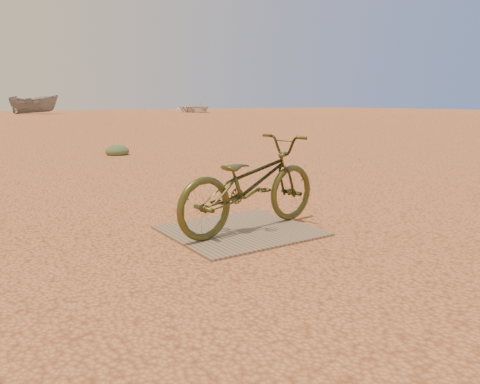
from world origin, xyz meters
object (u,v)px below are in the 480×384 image
bicycle (250,184)px  boat_far_right (196,108)px  plywood_board (240,231)px  boat_mid_right (34,104)px

bicycle → boat_far_right: boat_far_right is taller
boat_far_right → plywood_board: bearing=-119.2°
boat_far_right → boat_mid_right: bearing=166.5°
bicycle → boat_far_right: size_ratio=0.36×
boat_far_right → bicycle: bearing=-119.1°
plywood_board → bicycle: bicycle is taller
boat_mid_right → plywood_board: bearing=-158.3°
boat_mid_right → boat_far_right: size_ratio=0.95×
bicycle → boat_mid_right: size_ratio=0.38×
bicycle → boat_mid_right: (5.85, 44.40, 0.41)m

